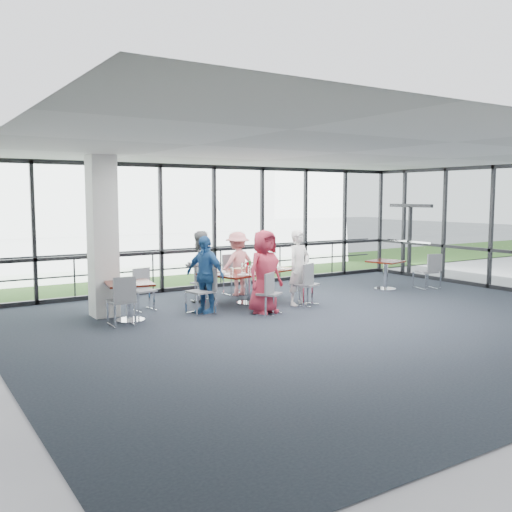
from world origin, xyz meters
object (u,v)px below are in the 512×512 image
chair_main_nr (306,285)px  chair_spare_la (121,301)px  chair_spare_r (427,272)px  chair_spare_lb (144,291)px  diner_far_left (200,267)px  diner_far_right (238,264)px  diner_near_right (299,268)px  chair_main_end (201,292)px  chair_main_nl (269,294)px  side_table_right (386,266)px  structural_column (103,237)px  diner_near_left (264,272)px  side_table_left (130,289)px  main_table (249,275)px  chair_main_fl (202,283)px  diner_end (205,275)px  chair_main_fr (234,275)px

chair_main_nr → chair_spare_la: (-4.09, 0.31, -0.01)m
chair_main_nr → chair_spare_r: bearing=-22.5°
chair_spare_lb → diner_far_left: bearing=-177.2°
diner_far_right → chair_spare_r: diner_far_right is taller
diner_near_right → chair_main_end: diner_near_right is taller
chair_main_nl → chair_spare_la: (-2.86, 0.67, 0.03)m
side_table_right → chair_spare_r: 1.11m
diner_near_right → structural_column: bearing=152.3°
chair_main_nr → chair_main_end: chair_main_nr is taller
chair_main_end → diner_near_left: bearing=51.3°
diner_near_left → chair_spare_r: diner_near_left is taller
side_table_left → diner_far_left: (2.05, 1.07, 0.18)m
main_table → chair_main_fl: chair_main_fl is taller
chair_main_nr → chair_main_nl: bearing=172.7°
diner_far_left → chair_spare_lb: size_ratio=1.89×
side_table_right → chair_spare_r: bearing=-28.5°
diner_near_right → diner_far_left: size_ratio=1.03×
side_table_right → diner_near_left: bearing=-169.1°
chair_main_nl → chair_main_nr: size_ratio=0.92×
side_table_left → chair_main_nl: chair_main_nl is taller
side_table_right → diner_far_left: size_ratio=0.59×
side_table_left → diner_end: size_ratio=0.62×
structural_column → chair_spare_r: size_ratio=3.55×
chair_main_fl → side_table_right: bearing=150.3°
diner_near_left → diner_near_right: size_ratio=1.03×
chair_main_fr → chair_spare_lb: size_ratio=1.11×
chair_main_fl → chair_spare_r: bearing=147.5°
side_table_right → chair_spare_lb: chair_spare_lb is taller
chair_main_fr → chair_main_end: chair_main_fr is taller
chair_main_end → diner_near_right: bearing=72.9°
diner_near_right → chair_main_fr: size_ratio=1.75×
structural_column → chair_main_end: size_ratio=3.46×
side_table_left → chair_spare_lb: chair_spare_lb is taller
side_table_left → chair_spare_lb: (0.59, 0.79, -0.20)m
chair_main_nl → diner_far_left: bearing=73.6°
side_table_left → chair_main_fl: size_ratio=1.18×
chair_spare_la → chair_spare_r: (8.11, -0.21, -0.01)m
chair_main_fr → chair_spare_r: size_ratio=1.06×
chair_main_end → chair_main_nl: bearing=45.5°
main_table → diner_far_left: (-0.83, 0.78, 0.17)m
side_table_right → diner_end: bearing=-178.3°
chair_main_fl → main_table: bearing=114.9°
side_table_right → diner_near_left: size_ratio=0.56×
side_table_left → side_table_right: same height
main_table → diner_end: bearing=-179.3°
main_table → diner_end: (-1.32, -0.42, 0.16)m
diner_far_left → chair_spare_r: size_ratio=1.80×
diner_near_right → diner_far_right: size_ratio=1.07×
diner_end → chair_spare_r: bearing=63.8°
diner_near_right → chair_main_fl: 2.27m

